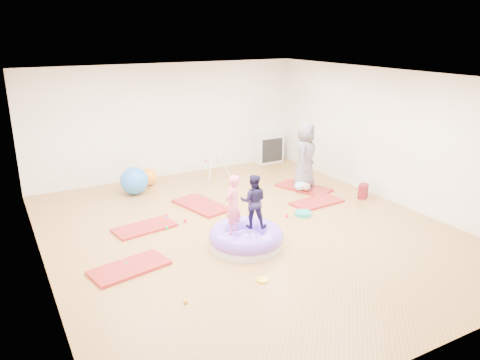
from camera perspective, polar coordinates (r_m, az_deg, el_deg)
room at (r=8.28m, az=1.00°, el=2.73°), size 7.01×8.01×2.81m
gym_mat_front_left at (r=7.61m, az=-13.32°, el=-10.36°), size 1.29×0.83×0.05m
gym_mat_mid_left at (r=8.99m, az=-11.56°, el=-5.70°), size 1.21×0.73×0.05m
gym_mat_center_back at (r=9.91m, az=-4.71°, el=-3.09°), size 0.93×1.41×0.05m
gym_mat_right at (r=10.19m, az=9.34°, el=-2.68°), size 1.16×0.65×0.05m
gym_mat_rear_right at (r=11.06m, az=7.78°, el=-0.94°), size 1.01×1.38×0.05m
inflatable_cushion at (r=8.07m, az=0.71°, el=-7.11°), size 1.28×1.28×0.40m
child_pink at (r=7.68m, az=-0.89°, el=-2.63°), size 0.44×0.40×1.00m
child_navy at (r=7.91m, az=1.64°, el=-2.26°), size 0.58×0.54×0.94m
adult_caregiver at (r=10.79m, az=7.93°, el=2.97°), size 0.88×0.86×1.53m
infant at (r=10.75m, az=7.65°, el=-0.71°), size 0.37×0.38×0.22m
ball_pit_balls at (r=9.00m, az=-4.24°, el=-5.27°), size 3.94×3.87×0.06m
exercise_ball_blue at (r=10.79m, az=-12.78°, el=-0.09°), size 0.63×0.63×0.63m
exercise_ball_orange at (r=11.36m, az=-11.12°, el=0.39°), size 0.43×0.43×0.43m
infant_play_gym at (r=11.74m, az=-3.11°, el=1.87°), size 0.64×0.61×0.49m
cube_shelf at (r=13.11m, az=3.55°, el=3.80°), size 0.76×0.37×0.76m
balance_disc at (r=9.50m, az=7.70°, el=-4.07°), size 0.34×0.34×0.07m
backpack at (r=10.67m, az=14.77°, el=-1.34°), size 0.32×0.29×0.32m
yellow_toy at (r=7.11m, az=2.71°, el=-12.09°), size 0.19×0.19×0.03m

